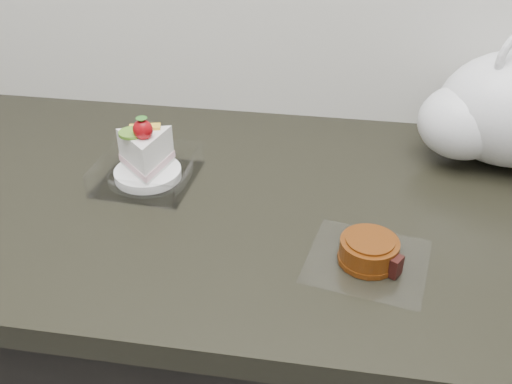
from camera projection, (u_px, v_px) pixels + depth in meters
name	position (u px, v px, depth m)	size (l,w,h in m)	color
counter	(267.00, 382.00, 1.15)	(2.04, 0.64, 0.90)	black
cake_tray	(147.00, 163.00, 0.94)	(0.16, 0.16, 0.12)	white
mooncake_wrap	(369.00, 253.00, 0.77)	(0.18, 0.18, 0.04)	white
plastic_bag	(507.00, 111.00, 0.95)	(0.34, 0.29, 0.24)	white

